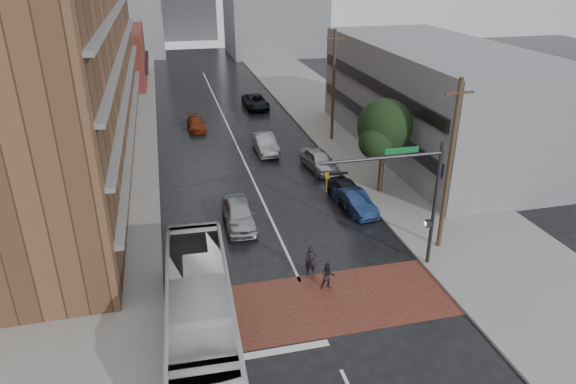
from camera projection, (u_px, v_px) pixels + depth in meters
ground at (314, 311)px, 24.74m from camera, size 160.00×160.00×0.00m
crosswalk at (311, 305)px, 25.18m from camera, size 14.00×5.00×0.02m
sidewalk_west at (104, 154)px, 44.28m from camera, size 9.00×90.00×0.15m
sidewalk_east at (355, 134)px, 49.27m from camera, size 9.00×90.00×0.15m
storefront_west at (113, 56)px, 68.34m from camera, size 8.00×16.00×7.00m
building_east at (433, 98)px, 44.10m from camera, size 11.00×26.00×9.00m
street_tree at (384, 130)px, 35.24m from camera, size 4.20×4.10×6.90m
signal_mast at (411, 189)px, 26.24m from camera, size 6.50×0.30×7.20m
utility_pole_near at (449, 166)px, 28.04m from camera, size 1.60×0.26×10.00m
utility_pole_far at (333, 85)px, 45.69m from camera, size 1.60×0.26×10.00m
transit_bus at (200, 313)px, 21.99m from camera, size 3.25×12.04×3.33m
pedestrian_a at (311, 261)px, 27.18m from camera, size 0.74×0.59×1.77m
pedestrian_b at (328, 276)px, 26.10m from camera, size 0.81×0.69×1.49m
car_travel_a at (239, 214)px, 32.29m from camera, size 2.06×4.87×1.64m
car_travel_b at (265, 144)px, 44.53m from camera, size 1.73×4.81×1.58m
car_travel_c at (196, 124)px, 50.48m from camera, size 1.76×4.10×1.18m
suv_travel at (256, 102)px, 57.67m from camera, size 2.58×5.38×1.48m
car_parked_near at (355, 202)px, 34.20m from camera, size 2.01×4.36×1.38m
car_parked_mid at (348, 193)px, 35.47m from camera, size 1.99×4.70×1.35m
car_parked_far at (319, 160)px, 40.89m from camera, size 2.43×4.88×1.60m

